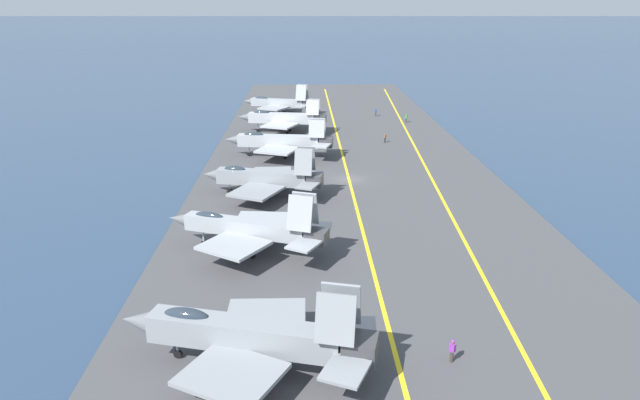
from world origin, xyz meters
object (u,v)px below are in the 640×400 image
(crew_purple_vest, at_px, (452,350))
(crew_brown_vest, at_px, (385,137))
(parked_jet_fifth, at_px, (280,141))
(crew_blue_vest, at_px, (376,112))
(parked_jet_third, at_px, (250,228))
(parked_jet_seventh, at_px, (279,103))
(parked_jet_fourth, at_px, (264,178))
(parked_jet_second, at_px, (248,335))
(parked_jet_sixth, at_px, (283,118))
(crew_green_vest, at_px, (406,118))

(crew_purple_vest, distance_m, crew_brown_vest, 63.12)
(parked_jet_fifth, bearing_deg, crew_blue_vest, -29.83)
(crew_blue_vest, relative_size, crew_brown_vest, 1.03)
(parked_jet_third, relative_size, crew_blue_vest, 9.61)
(crew_blue_vest, bearing_deg, parked_jet_seventh, 83.29)
(parked_jet_fifth, bearing_deg, parked_jet_fourth, 175.97)
(parked_jet_second, relative_size, crew_purple_vest, 10.28)
(parked_jet_third, relative_size, parked_jet_fourth, 1.07)
(parked_jet_third, relative_size, crew_brown_vest, 9.90)
(parked_jet_sixth, distance_m, parked_jet_seventh, 17.92)
(parked_jet_sixth, distance_m, crew_purple_vest, 72.62)
(parked_jet_sixth, height_order, crew_blue_vest, parked_jet_sixth)
(parked_jet_fourth, bearing_deg, crew_purple_vest, -157.47)
(parked_jet_fifth, height_order, crew_green_vest, parked_jet_fifth)
(crew_blue_vest, bearing_deg, crew_brown_vest, 176.79)
(parked_jet_fourth, height_order, crew_brown_vest, parked_jet_fourth)
(parked_jet_seventh, bearing_deg, parked_jet_third, 179.90)
(parked_jet_fourth, height_order, parked_jet_sixth, parked_jet_fourth)
(parked_jet_fifth, xyz_separation_m, crew_blue_vest, (32.92, -18.88, -1.60))
(crew_green_vest, distance_m, crew_brown_vest, 18.28)
(parked_jet_second, distance_m, crew_green_vest, 83.88)
(parked_jet_second, bearing_deg, parked_jet_sixth, -0.05)
(parked_jet_fifth, xyz_separation_m, parked_jet_sixth, (17.45, 0.09, 0.16))
(parked_jet_second, bearing_deg, crew_green_vest, -16.85)
(parked_jet_fourth, distance_m, parked_jet_sixth, 36.11)
(parked_jet_third, bearing_deg, parked_jet_sixth, -1.66)
(parked_jet_seventh, height_order, crew_blue_vest, parked_jet_seventh)
(parked_jet_sixth, bearing_deg, crew_brown_vest, -115.40)
(crew_brown_vest, bearing_deg, parked_jet_fourth, 145.78)
(parked_jet_fourth, xyz_separation_m, crew_brown_vest, (27.72, -18.85, -1.41))
(parked_jet_seventh, bearing_deg, parked_jet_second, -179.13)
(parked_jet_seventh, xyz_separation_m, crew_green_vest, (-9.20, -25.66, -1.59))
(parked_jet_sixth, xyz_separation_m, crew_purple_vest, (-71.35, -13.40, -1.76))
(parked_jet_fourth, relative_size, crew_blue_vest, 8.96)
(parked_jet_fourth, relative_size, crew_purple_vest, 9.03)
(parked_jet_second, height_order, parked_jet_sixth, parked_jet_second)
(crew_green_vest, relative_size, crew_blue_vest, 1.03)
(crew_brown_vest, bearing_deg, crew_purple_vest, 176.16)
(crew_green_vest, bearing_deg, parked_jet_fourth, 150.37)
(parked_jet_sixth, height_order, crew_purple_vest, parked_jet_sixth)
(parked_jet_fourth, xyz_separation_m, crew_green_vest, (44.76, -25.46, -1.35))
(crew_blue_vest, bearing_deg, parked_jet_sixth, 129.20)
(parked_jet_third, height_order, crew_green_vest, parked_jet_third)
(parked_jet_third, height_order, crew_purple_vest, parked_jet_third)
(parked_jet_second, xyz_separation_m, parked_jet_seventh, (89.46, 1.35, 0.06))
(parked_jet_second, height_order, crew_purple_vest, parked_jet_second)
(parked_jet_fourth, height_order, parked_jet_fifth, parked_jet_fourth)
(parked_jet_second, xyz_separation_m, parked_jet_fifth, (54.15, -0.15, 0.04))
(crew_green_vest, bearing_deg, crew_brown_vest, 158.80)
(parked_jet_seventh, relative_size, crew_brown_vest, 9.39)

